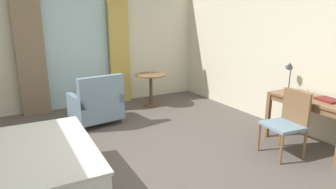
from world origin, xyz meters
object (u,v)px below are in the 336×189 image
at_px(writing_desk, 314,105).
at_px(desk_chair, 288,120).
at_px(armchair_by_window, 97,105).
at_px(closed_book, 328,100).
at_px(desk_lamp, 289,70).
at_px(round_cafe_table, 151,82).

relative_size(writing_desk, desk_chair, 1.36).
xyz_separation_m(writing_desk, armchair_by_window, (-2.42, 2.48, -0.29)).
bearing_deg(writing_desk, armchair_by_window, 134.28).
height_order(writing_desk, closed_book, closed_book).
bearing_deg(closed_book, desk_chair, 171.86).
bearing_deg(desk_lamp, round_cafe_table, 115.38).
bearing_deg(armchair_by_window, desk_lamp, -37.22).
bearing_deg(desk_chair, writing_desk, -2.52).
relative_size(writing_desk, closed_book, 4.00).
height_order(closed_book, armchair_by_window, armchair_by_window).
xyz_separation_m(desk_chair, closed_book, (0.54, -0.19, 0.25)).
relative_size(closed_book, round_cafe_table, 0.44).
bearing_deg(desk_chair, desk_lamp, 40.45).
bearing_deg(desk_lamp, closed_book, -96.30).
xyz_separation_m(closed_book, armchair_by_window, (-2.46, 2.65, -0.40)).
height_order(desk_chair, desk_lamp, desk_lamp).
xyz_separation_m(armchair_by_window, round_cafe_table, (1.35, 0.58, 0.16)).
height_order(desk_lamp, closed_book, desk_lamp).
bearing_deg(closed_book, round_cafe_table, 120.65).
xyz_separation_m(desk_chair, desk_lamp, (0.62, 0.53, 0.55)).
bearing_deg(armchair_by_window, round_cafe_table, 23.10).
distance_m(writing_desk, desk_lamp, 0.70).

